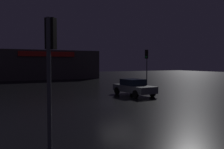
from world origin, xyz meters
TOP-DOWN VIEW (x-y plane):
  - ground_plane at (0.00, 0.00)m, footprint 120.00×120.00m
  - store_building at (0.75, 30.41)m, footprint 19.34×8.08m
  - traffic_signal_main at (6.96, 6.24)m, footprint 0.43×0.42m
  - traffic_signal_opposite at (-6.47, -7.32)m, footprint 0.41×0.43m
  - car_near at (3.26, 2.92)m, footprint 2.21×4.53m

SIDE VIEW (x-z plane):
  - ground_plane at x=0.00m, z-range 0.00..0.00m
  - car_near at x=3.26m, z-range 0.02..1.47m
  - store_building at x=0.75m, z-range 0.00..5.15m
  - traffic_signal_opposite at x=-6.47m, z-range 0.94..5.34m
  - traffic_signal_main at x=6.96m, z-range 1.14..5.45m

